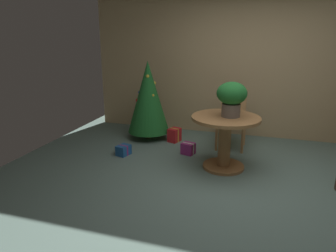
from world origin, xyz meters
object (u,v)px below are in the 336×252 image
object	(u,v)px
gift_box_red	(174,135)
gift_box_purple	(188,149)
wooden_chair_far	(232,115)
round_dining_table	(225,134)
flower_vase	(232,96)
gift_box_blue	(123,150)
holiday_tree	(148,97)

from	to	relation	value
gift_box_red	gift_box_purple	size ratio (longest dim) A/B	1.13
wooden_chair_far	gift_box_red	world-z (taller)	wooden_chair_far
wooden_chair_far	gift_box_red	distance (m)	1.05
round_dining_table	gift_box_purple	world-z (taller)	round_dining_table
flower_vase	gift_box_purple	xyz separation A→B (m)	(-0.65, 0.34, -0.93)
flower_vase	gift_box_blue	size ratio (longest dim) A/B	1.96
round_dining_table	wooden_chair_far	distance (m)	0.92
round_dining_table	holiday_tree	world-z (taller)	holiday_tree
gift_box_blue	holiday_tree	bearing A→B (deg)	84.33
wooden_chair_far	gift_box_purple	size ratio (longest dim) A/B	4.30
wooden_chair_far	holiday_tree	distance (m)	1.47
flower_vase	holiday_tree	size ratio (longest dim) A/B	0.34
holiday_tree	flower_vase	bearing A→B (deg)	-30.37
wooden_chair_far	gift_box_blue	xyz separation A→B (m)	(-1.54, -0.89, -0.46)
round_dining_table	wooden_chair_far	size ratio (longest dim) A/B	0.96
gift_box_blue	wooden_chair_far	bearing A→B (deg)	30.13
gift_box_purple	wooden_chair_far	bearing A→B (deg)	43.25
round_dining_table	gift_box_purple	bearing A→B (deg)	148.91
gift_box_red	gift_box_blue	bearing A→B (deg)	-124.61
flower_vase	gift_box_purple	bearing A→B (deg)	152.67
round_dining_table	gift_box_blue	world-z (taller)	round_dining_table
wooden_chair_far	gift_box_purple	xyz separation A→B (m)	(-0.59, -0.56, -0.45)
round_dining_table	holiday_tree	bearing A→B (deg)	148.03
round_dining_table	gift_box_red	size ratio (longest dim) A/B	3.66
flower_vase	gift_box_purple	distance (m)	1.18
gift_box_red	gift_box_blue	distance (m)	1.02
round_dining_table	wooden_chair_far	xyz separation A→B (m)	(0.00, 0.92, 0.04)
gift_box_red	round_dining_table	bearing A→B (deg)	-41.75
holiday_tree	gift_box_blue	distance (m)	1.11
holiday_tree	gift_box_blue	size ratio (longest dim) A/B	5.77
gift_box_blue	gift_box_purple	bearing A→B (deg)	19.50
round_dining_table	holiday_tree	xyz separation A→B (m)	(-1.45, 0.91, 0.26)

